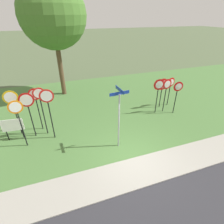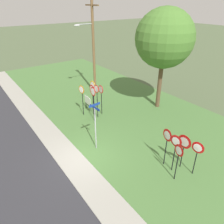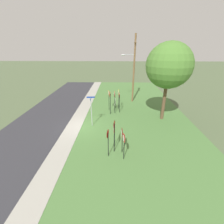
{
  "view_description": "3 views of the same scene",
  "coord_description": "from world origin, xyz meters",
  "px_view_note": "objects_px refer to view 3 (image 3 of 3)",
  "views": [
    {
      "loc": [
        -2.95,
        -5.4,
        6.06
      ],
      "look_at": [
        -0.06,
        2.93,
        1.01
      ],
      "focal_mm": 27.67,
      "sensor_mm": 36.0,
      "label": 1
    },
    {
      "loc": [
        9.47,
        -4.73,
        8.7
      ],
      "look_at": [
        -1.11,
        2.93,
        1.81
      ],
      "focal_mm": 34.3,
      "sensor_mm": 36.0,
      "label": 2
    },
    {
      "loc": [
        14.03,
        3.64,
        7.74
      ],
      "look_at": [
        -1.33,
        3.16,
        1.21
      ],
      "focal_mm": 24.66,
      "sensor_mm": 36.0,
      "label": 3
    }
  ],
  "objects_px": {
    "street_name_post": "(91,109)",
    "utility_pole": "(133,67)",
    "oak_tree_left": "(169,66)",
    "yield_sign_near_right": "(114,128)",
    "stop_sign_near_right": "(115,98)",
    "yield_sign_near_left": "(108,137)",
    "stop_sign_far_right": "(119,95)",
    "yield_sign_far_left": "(122,135)",
    "stop_sign_center_tall": "(110,98)",
    "notice_board": "(115,102)",
    "stop_sign_far_center": "(109,96)",
    "stop_sign_near_left": "(115,97)",
    "stop_sign_far_left": "(119,98)",
    "yield_sign_center": "(124,141)",
    "yield_sign_far_right": "(114,132)"
  },
  "relations": [
    {
      "from": "street_name_post",
      "to": "utility_pole",
      "type": "xyz_separation_m",
      "value": [
        -8.07,
        4.84,
        3.13
      ]
    },
    {
      "from": "street_name_post",
      "to": "oak_tree_left",
      "type": "bearing_deg",
      "value": 99.88
    },
    {
      "from": "street_name_post",
      "to": "yield_sign_near_right",
      "type": "bearing_deg",
      "value": 28.58
    },
    {
      "from": "stop_sign_near_right",
      "to": "yield_sign_near_left",
      "type": "distance_m",
      "value": 8.32
    },
    {
      "from": "stop_sign_far_right",
      "to": "yield_sign_far_left",
      "type": "distance_m",
      "value": 9.29
    },
    {
      "from": "stop_sign_center_tall",
      "to": "notice_board",
      "type": "bearing_deg",
      "value": 166.45
    },
    {
      "from": "yield_sign_far_left",
      "to": "notice_board",
      "type": "height_order",
      "value": "yield_sign_far_left"
    },
    {
      "from": "stop_sign_near_right",
      "to": "oak_tree_left",
      "type": "height_order",
      "value": "oak_tree_left"
    },
    {
      "from": "stop_sign_far_center",
      "to": "yield_sign_near_left",
      "type": "height_order",
      "value": "stop_sign_far_center"
    },
    {
      "from": "stop_sign_near_left",
      "to": "stop_sign_far_right",
      "type": "xyz_separation_m",
      "value": [
        -0.78,
        0.51,
        0.02
      ]
    },
    {
      "from": "stop_sign_far_center",
      "to": "yield_sign_near_left",
      "type": "distance_m",
      "value": 9.35
    },
    {
      "from": "stop_sign_far_right",
      "to": "oak_tree_left",
      "type": "xyz_separation_m",
      "value": [
        2.9,
        5.03,
        3.99
      ]
    },
    {
      "from": "stop_sign_far_left",
      "to": "notice_board",
      "type": "height_order",
      "value": "stop_sign_far_left"
    },
    {
      "from": "yield_sign_near_left",
      "to": "yield_sign_center",
      "type": "bearing_deg",
      "value": 85.45
    },
    {
      "from": "yield_sign_near_right",
      "to": "utility_pole",
      "type": "distance_m",
      "value": 12.42
    },
    {
      "from": "stop_sign_near_left",
      "to": "stop_sign_near_right",
      "type": "xyz_separation_m",
      "value": [
        0.64,
        0.02,
        0.08
      ]
    },
    {
      "from": "stop_sign_far_right",
      "to": "yield_sign_center",
      "type": "xyz_separation_m",
      "value": [
        10.05,
        0.29,
        -0.36
      ]
    },
    {
      "from": "street_name_post",
      "to": "stop_sign_near_right",
      "type": "bearing_deg",
      "value": 141.98
    },
    {
      "from": "yield_sign_far_left",
      "to": "utility_pole",
      "type": "distance_m",
      "value": 13.05
    },
    {
      "from": "stop_sign_far_center",
      "to": "oak_tree_left",
      "type": "distance_m",
      "value": 7.88
    },
    {
      "from": "oak_tree_left",
      "to": "yield_sign_far_right",
      "type": "bearing_deg",
      "value": -41.02
    },
    {
      "from": "stop_sign_far_center",
      "to": "yield_sign_far_left",
      "type": "relative_size",
      "value": 1.2
    },
    {
      "from": "stop_sign_near_right",
      "to": "stop_sign_far_center",
      "type": "relative_size",
      "value": 1.07
    },
    {
      "from": "yield_sign_far_right",
      "to": "notice_board",
      "type": "relative_size",
      "value": 1.89
    },
    {
      "from": "yield_sign_near_left",
      "to": "yield_sign_far_right",
      "type": "height_order",
      "value": "yield_sign_far_right"
    },
    {
      "from": "stop_sign_near_left",
      "to": "stop_sign_far_left",
      "type": "bearing_deg",
      "value": 58.82
    },
    {
      "from": "yield_sign_center",
      "to": "street_name_post",
      "type": "relative_size",
      "value": 0.67
    },
    {
      "from": "stop_sign_near_left",
      "to": "yield_sign_far_right",
      "type": "relative_size",
      "value": 1.11
    },
    {
      "from": "stop_sign_near_left",
      "to": "yield_sign_far_left",
      "type": "xyz_separation_m",
      "value": [
        8.5,
        0.69,
        -0.31
      ]
    },
    {
      "from": "yield_sign_near_right",
      "to": "yield_sign_center",
      "type": "height_order",
      "value": "yield_sign_near_right"
    },
    {
      "from": "stop_sign_far_right",
      "to": "street_name_post",
      "type": "relative_size",
      "value": 0.83
    },
    {
      "from": "stop_sign_far_right",
      "to": "notice_board",
      "type": "relative_size",
      "value": 2.13
    },
    {
      "from": "stop_sign_far_center",
      "to": "stop_sign_far_left",
      "type": "bearing_deg",
      "value": 51.55
    },
    {
      "from": "stop_sign_near_right",
      "to": "stop_sign_far_right",
      "type": "xyz_separation_m",
      "value": [
        -1.41,
        0.49,
        -0.06
      ]
    },
    {
      "from": "stop_sign_far_left",
      "to": "oak_tree_left",
      "type": "relative_size",
      "value": 0.31
    },
    {
      "from": "stop_sign_near_left",
      "to": "yield_sign_near_left",
      "type": "bearing_deg",
      "value": -1.54
    },
    {
      "from": "stop_sign_center_tall",
      "to": "yield_sign_center",
      "type": "height_order",
      "value": "stop_sign_center_tall"
    },
    {
      "from": "yield_sign_center",
      "to": "street_name_post",
      "type": "height_order",
      "value": "street_name_post"
    },
    {
      "from": "yield_sign_far_right",
      "to": "notice_board",
      "type": "bearing_deg",
      "value": 175.87
    },
    {
      "from": "stop_sign_center_tall",
      "to": "yield_sign_near_left",
      "type": "xyz_separation_m",
      "value": [
        7.94,
        0.16,
        -0.42
      ]
    },
    {
      "from": "stop_sign_far_center",
      "to": "oak_tree_left",
      "type": "relative_size",
      "value": 0.32
    },
    {
      "from": "yield_sign_near_right",
      "to": "yield_sign_far_right",
      "type": "bearing_deg",
      "value": 8.81
    },
    {
      "from": "stop_sign_near_left",
      "to": "utility_pole",
      "type": "height_order",
      "value": "utility_pole"
    },
    {
      "from": "stop_sign_near_right",
      "to": "street_name_post",
      "type": "relative_size",
      "value": 0.88
    },
    {
      "from": "stop_sign_near_right",
      "to": "yield_sign_far_left",
      "type": "xyz_separation_m",
      "value": [
        7.87,
        0.67,
        -0.38
      ]
    },
    {
      "from": "yield_sign_center",
      "to": "stop_sign_near_left",
      "type": "bearing_deg",
      "value": 173.76
    },
    {
      "from": "street_name_post",
      "to": "yield_sign_near_left",
      "type": "bearing_deg",
      "value": 17.46
    },
    {
      "from": "street_name_post",
      "to": "stop_sign_far_left",
      "type": "bearing_deg",
      "value": 137.95
    },
    {
      "from": "yield_sign_far_left",
      "to": "notice_board",
      "type": "xyz_separation_m",
      "value": [
        -9.5,
        -0.63,
        -0.78
      ]
    },
    {
      "from": "stop_sign_center_tall",
      "to": "yield_sign_far_left",
      "type": "height_order",
      "value": "stop_sign_center_tall"
    }
  ]
}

